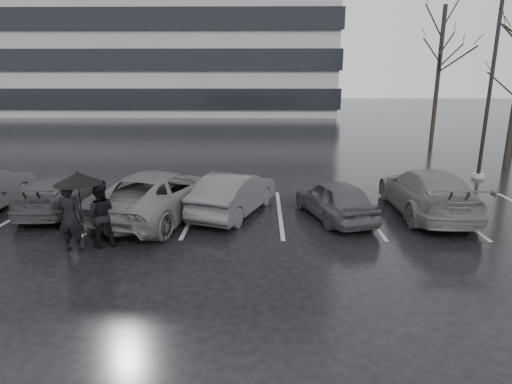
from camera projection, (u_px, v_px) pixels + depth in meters
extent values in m
plane|color=black|center=(261.00, 241.00, 11.58)|extent=(160.00, 160.00, 0.00)
cube|color=black|center=(100.00, 94.00, 57.71)|extent=(60.60, 25.60, 2.20)
cube|color=black|center=(97.00, 63.00, 56.66)|extent=(60.60, 25.60, 2.20)
cube|color=black|center=(94.00, 31.00, 55.62)|extent=(60.60, 25.60, 2.20)
imported|color=black|center=(335.00, 199.00, 13.30)|extent=(2.46, 3.91, 1.24)
imported|color=#2B2B2D|center=(234.00, 193.00, 13.71)|extent=(2.75, 4.35, 1.35)
imported|color=#474749|center=(160.00, 194.00, 13.41)|extent=(3.80, 5.81, 1.49)
imported|color=black|center=(62.00, 192.00, 14.11)|extent=(1.91, 4.41, 1.26)
imported|color=#474749|center=(427.00, 192.00, 13.72)|extent=(2.09, 5.05, 1.46)
imported|color=black|center=(70.00, 217.00, 10.72)|extent=(0.66, 0.44, 1.78)
imported|color=black|center=(100.00, 215.00, 11.01)|extent=(0.97, 0.85, 1.70)
cylinder|color=black|center=(82.00, 215.00, 11.00)|extent=(0.03, 0.03, 1.72)
cone|color=black|center=(78.00, 178.00, 10.75)|extent=(1.19, 1.19, 0.30)
sphere|color=black|center=(77.00, 172.00, 10.71)|extent=(0.05, 0.05, 0.05)
cylinder|color=#969598|center=(478.00, 176.00, 18.75)|extent=(0.49, 0.49, 0.20)
cylinder|color=black|center=(492.00, 74.00, 17.63)|extent=(0.16, 0.16, 8.78)
cube|color=#A0A0A2|center=(25.00, 211.00, 14.11)|extent=(0.12, 5.00, 0.00)
cube|color=#A0A0A2|center=(110.00, 212.00, 14.07)|extent=(0.12, 5.00, 0.00)
cube|color=#A0A0A2|center=(194.00, 212.00, 14.03)|extent=(0.12, 5.00, 0.00)
cube|color=#A0A0A2|center=(280.00, 212.00, 13.99)|extent=(0.12, 5.00, 0.00)
cube|color=#A0A0A2|center=(365.00, 213.00, 13.95)|extent=(0.12, 5.00, 0.00)
cube|color=#A0A0A2|center=(452.00, 213.00, 13.90)|extent=(0.12, 5.00, 0.00)
cylinder|color=black|center=(438.00, 77.00, 26.72)|extent=(0.26, 0.26, 8.50)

